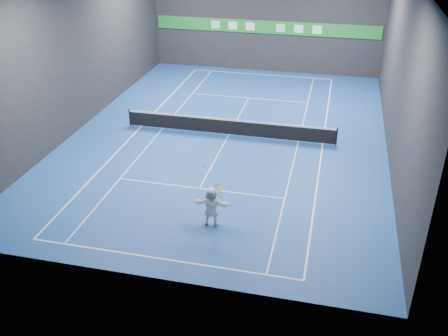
% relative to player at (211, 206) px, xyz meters
% --- Properties ---
extents(ground, '(26.00, 26.00, 0.00)m').
position_rel_player_xyz_m(ground, '(-1.32, 9.17, -0.90)').
color(ground, '#1A4593').
rests_on(ground, ground).
extents(wall_back, '(18.00, 0.10, 9.00)m').
position_rel_player_xyz_m(wall_back, '(-1.32, 22.17, 3.60)').
color(wall_back, '#232326').
rests_on(wall_back, ground).
extents(wall_front, '(18.00, 0.10, 9.00)m').
position_rel_player_xyz_m(wall_front, '(-1.32, -3.83, 3.60)').
color(wall_front, '#232326').
rests_on(wall_front, ground).
extents(wall_left, '(0.10, 26.00, 9.00)m').
position_rel_player_xyz_m(wall_left, '(-10.32, 9.17, 3.60)').
color(wall_left, '#232326').
rests_on(wall_left, ground).
extents(wall_right, '(0.10, 26.00, 9.00)m').
position_rel_player_xyz_m(wall_right, '(7.68, 9.17, 3.60)').
color(wall_right, '#232326').
rests_on(wall_right, ground).
extents(baseline_near, '(10.98, 0.08, 0.01)m').
position_rel_player_xyz_m(baseline_near, '(-1.32, -2.72, -0.90)').
color(baseline_near, white).
rests_on(baseline_near, ground).
extents(baseline_far, '(10.98, 0.08, 0.01)m').
position_rel_player_xyz_m(baseline_far, '(-1.32, 21.06, -0.90)').
color(baseline_far, white).
rests_on(baseline_far, ground).
extents(sideline_doubles_left, '(0.08, 23.78, 0.01)m').
position_rel_player_xyz_m(sideline_doubles_left, '(-6.81, 9.17, -0.90)').
color(sideline_doubles_left, white).
rests_on(sideline_doubles_left, ground).
extents(sideline_doubles_right, '(0.08, 23.78, 0.01)m').
position_rel_player_xyz_m(sideline_doubles_right, '(4.17, 9.17, -0.90)').
color(sideline_doubles_right, white).
rests_on(sideline_doubles_right, ground).
extents(sideline_singles_left, '(0.06, 23.78, 0.01)m').
position_rel_player_xyz_m(sideline_singles_left, '(-5.43, 9.17, -0.90)').
color(sideline_singles_left, white).
rests_on(sideline_singles_left, ground).
extents(sideline_singles_right, '(0.06, 23.78, 0.01)m').
position_rel_player_xyz_m(sideline_singles_right, '(2.79, 9.17, -0.90)').
color(sideline_singles_right, white).
rests_on(sideline_singles_right, ground).
extents(service_line_near, '(8.23, 0.06, 0.01)m').
position_rel_player_xyz_m(service_line_near, '(-1.32, 2.77, -0.90)').
color(service_line_near, white).
rests_on(service_line_near, ground).
extents(service_line_far, '(8.23, 0.06, 0.01)m').
position_rel_player_xyz_m(service_line_far, '(-1.32, 15.57, -0.90)').
color(service_line_far, white).
rests_on(service_line_far, ground).
extents(center_service_line, '(0.06, 12.80, 0.01)m').
position_rel_player_xyz_m(center_service_line, '(-1.32, 9.17, -0.90)').
color(center_service_line, white).
rests_on(center_service_line, ground).
extents(player, '(1.68, 0.55, 1.80)m').
position_rel_player_xyz_m(player, '(0.00, 0.00, 0.00)').
color(player, white).
rests_on(player, ground).
extents(tennis_ball, '(0.07, 0.07, 0.07)m').
position_rel_player_xyz_m(tennis_ball, '(-0.25, -0.04, 1.88)').
color(tennis_ball, '#CEF829').
rests_on(tennis_ball, player).
extents(tennis_net, '(12.50, 0.10, 1.07)m').
position_rel_player_xyz_m(tennis_net, '(-1.32, 9.17, -0.36)').
color(tennis_net, black).
rests_on(tennis_net, ground).
extents(sponsor_banner, '(17.64, 0.11, 1.00)m').
position_rel_player_xyz_m(sponsor_banner, '(-1.32, 22.11, 2.60)').
color(sponsor_banner, '#1E8C2D').
rests_on(sponsor_banner, wall_back).
extents(tennis_racket, '(0.50, 0.36, 0.63)m').
position_rel_player_xyz_m(tennis_racket, '(0.31, 0.05, 0.87)').
color(tennis_racket, '#AE1E12').
rests_on(tennis_racket, player).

